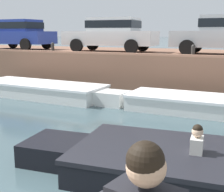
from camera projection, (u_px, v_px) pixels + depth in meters
The scene contains 9 objects.
ground_plane at pixel (132, 137), 7.47m from camera, with size 400.00×400.00×0.00m, color #3D5156.
far_quay_wall at pixel (193, 70), 14.25m from camera, with size 60.00×6.00×1.60m, color brown.
far_wall_coping at pixel (180, 55), 11.52m from camera, with size 60.00×0.24×0.08m, color #9F6C52.
boat_moored_west_white at pixel (47, 90), 12.05m from camera, with size 6.25×1.93×0.56m.
boat_moored_central_white at pixel (198, 104), 9.79m from camera, with size 5.88×1.74×0.52m.
car_leftmost_blue at pixel (19, 33), 16.55m from camera, with size 3.91×1.93×1.54m.
car_left_inner_white at pixel (112, 33), 14.34m from camera, with size 4.31×2.03×1.54m.
mooring_bollard_west at pixel (53, 47), 13.95m from camera, with size 0.15×0.15×0.45m.
mooring_bollard_mid at pixel (193, 50), 11.41m from camera, with size 0.15×0.15×0.45m.
Camera 1 is at (2.54, -1.89, 2.45)m, focal length 50.00 mm.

